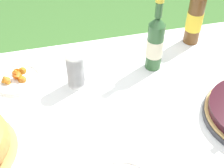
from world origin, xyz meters
TOP-DOWN VIEW (x-y plane):
  - garden_table at (0.00, 0.00)m, footprint 1.85×1.05m
  - tablecloth at (0.00, 0.00)m, footprint 1.86×1.06m
  - cup_stack at (-0.06, 0.23)m, footprint 0.07×0.07m
  - cider_bottle_green at (0.28, 0.27)m, footprint 0.07×0.07m
  - cider_bottle_amber at (0.53, 0.41)m, footprint 0.08×0.08m
  - snack_plate_right at (-0.30, 0.32)m, footprint 0.20×0.20m

SIDE VIEW (x-z plane):
  - garden_table at x=0.00m, z-range 0.32..1.08m
  - tablecloth at x=0.00m, z-range 0.70..0.80m
  - snack_plate_right at x=-0.30m, z-range 0.75..0.81m
  - cup_stack at x=-0.06m, z-range 0.76..0.93m
  - cider_bottle_green at x=0.28m, z-range 0.72..1.06m
  - cider_bottle_amber at x=0.53m, z-range 0.72..1.08m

